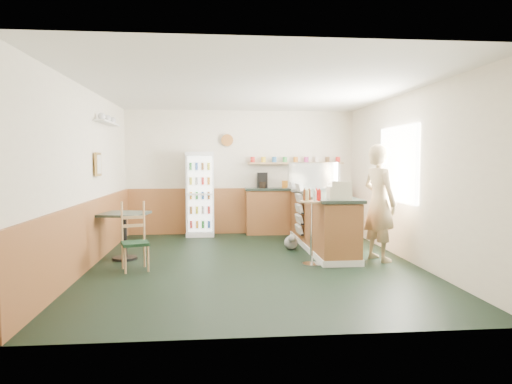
{
  "coord_description": "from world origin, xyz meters",
  "views": [
    {
      "loc": [
        -0.6,
        -7.04,
        1.62
      ],
      "look_at": [
        0.11,
        0.6,
        1.08
      ],
      "focal_mm": 32.0,
      "sensor_mm": 36.0,
      "label": 1
    }
  ],
  "objects": [
    {
      "name": "shopkeeper",
      "position": [
        2.05,
        0.03,
        0.93
      ],
      "size": [
        0.63,
        0.74,
        1.87
      ],
      "primitive_type": "imported",
      "rotation": [
        0.0,
        0.0,
        1.91
      ],
      "color": "tan",
      "rests_on": "ground"
    },
    {
      "name": "cash_register",
      "position": [
        1.35,
        -0.09,
        1.11
      ],
      "size": [
        0.37,
        0.39,
        0.2
      ],
      "primitive_type": "cube",
      "rotation": [
        0.0,
        0.0,
        -0.09
      ],
      "color": "beige",
      "rests_on": "service_counter"
    },
    {
      "name": "back_counter",
      "position": [
        1.19,
        2.8,
        0.55
      ],
      "size": [
        2.24,
        0.42,
        1.69
      ],
      "color": "brown",
      "rests_on": "ground"
    },
    {
      "name": "service_counter",
      "position": [
        1.35,
        1.07,
        0.46
      ],
      "size": [
        0.68,
        3.01,
        1.01
      ],
      "color": "brown",
      "rests_on": "ground"
    },
    {
      "name": "display_case",
      "position": [
        1.35,
        1.76,
        1.28
      ],
      "size": [
        0.97,
        0.51,
        0.55
      ],
      "color": "silver",
      "rests_on": "service_counter"
    },
    {
      "name": "condiment_stand",
      "position": [
        0.9,
        -0.19,
        0.75
      ],
      "size": [
        0.37,
        0.37,
        1.16
      ],
      "rotation": [
        0.0,
        0.0,
        -0.35
      ],
      "color": "silver",
      "rests_on": "ground"
    },
    {
      "name": "ground",
      "position": [
        0.0,
        0.0,
        0.0
      ],
      "size": [
        6.0,
        6.0,
        0.0
      ],
      "primitive_type": "plane",
      "color": "black",
      "rests_on": "ground"
    },
    {
      "name": "dog_doorstop",
      "position": [
        0.79,
        1.02,
        0.14
      ],
      "size": [
        0.25,
        0.32,
        0.3
      ],
      "rotation": [
        0.0,
        0.0,
        -0.37
      ],
      "color": "gray",
      "rests_on": "ground"
    },
    {
      "name": "newspaper_rack",
      "position": [
        0.99,
        1.34,
        0.7
      ],
      "size": [
        0.1,
        0.48,
        0.96
      ],
      "color": "black",
      "rests_on": "ground"
    },
    {
      "name": "drinks_fridge",
      "position": [
        -0.89,
        2.74,
        0.9
      ],
      "size": [
        0.59,
        0.52,
        1.79
      ],
      "color": "white",
      "rests_on": "ground"
    },
    {
      "name": "cafe_chair",
      "position": [
        -1.75,
        -0.22,
        0.52
      ],
      "size": [
        0.47,
        0.47,
        1.0
      ],
      "rotation": [
        0.0,
        0.0,
        0.3
      ],
      "color": "black",
      "rests_on": "ground"
    },
    {
      "name": "room_envelope",
      "position": [
        -0.23,
        0.73,
        1.52
      ],
      "size": [
        5.04,
        6.02,
        2.72
      ],
      "color": "#EDE4CA",
      "rests_on": "ground"
    },
    {
      "name": "cafe_table",
      "position": [
        -2.05,
        0.46,
        0.54
      ],
      "size": [
        0.82,
        0.82,
        0.77
      ],
      "rotation": [
        0.0,
        0.0,
        -0.19
      ],
      "color": "black",
      "rests_on": "ground"
    }
  ]
}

